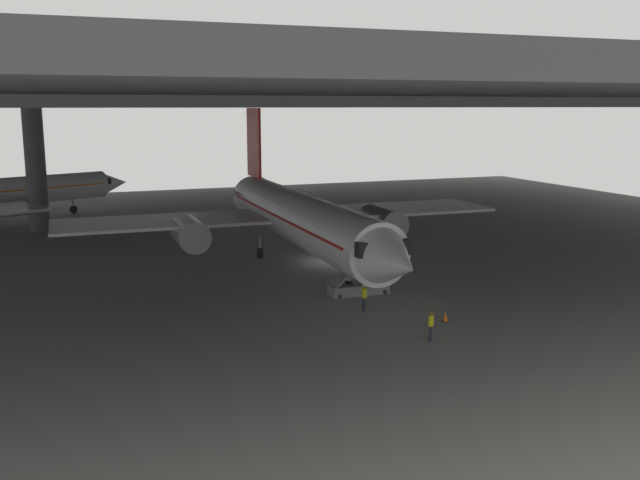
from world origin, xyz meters
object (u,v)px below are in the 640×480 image
airplane_main (299,218)px  traffic_cone_orange (445,317)px  boarding_stairs (359,283)px  crew_worker_near_nose (431,324)px  crew_worker_by_stairs (364,296)px  baggage_tug (332,238)px

airplane_main → traffic_cone_orange: 18.91m
boarding_stairs → crew_worker_near_nose: bearing=-92.4°
airplane_main → crew_worker_by_stairs: bearing=-93.8°
boarding_stairs → baggage_tug: (4.97, 17.04, -0.22)m
baggage_tug → boarding_stairs: bearing=-106.3°
boarding_stairs → traffic_cone_orange: 7.86m
crew_worker_near_nose → baggage_tug: (5.40, 27.32, -0.44)m
crew_worker_near_nose → traffic_cone_orange: crew_worker_near_nose is taller
crew_worker_by_stairs → baggage_tug: crew_worker_by_stairs is taller
crew_worker_by_stairs → crew_worker_near_nose: bearing=-81.1°
traffic_cone_orange → crew_worker_by_stairs: bearing=134.1°
crew_worker_near_nose → traffic_cone_orange: bearing=47.0°
traffic_cone_orange → baggage_tug: 24.76m
boarding_stairs → traffic_cone_orange: size_ratio=8.02×
airplane_main → baggage_tug: bearing=48.6°
boarding_stairs → crew_worker_near_nose: (-0.43, -10.29, 0.22)m
airplane_main → crew_worker_by_stairs: 15.05m
airplane_main → traffic_cone_orange: airplane_main is taller
boarding_stairs → crew_worker_by_stairs: (-1.43, -3.90, 0.24)m
traffic_cone_orange → baggage_tug: size_ratio=0.25×
boarding_stairs → traffic_cone_orange: boarding_stairs is taller
airplane_main → baggage_tug: 8.75m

